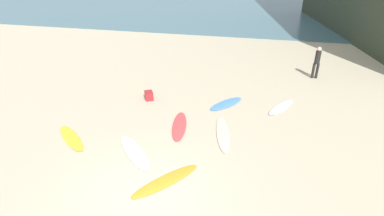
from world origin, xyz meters
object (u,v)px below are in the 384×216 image
at_px(surfboard_6, 134,152).
at_px(surfboard_0, 226,104).
at_px(surfboard_2, 71,138).
at_px(surfboard_4, 223,133).
at_px(surfboard_5, 281,107).
at_px(surfboard_1, 166,181).
at_px(beach_cooler, 149,96).
at_px(surfboard_3, 179,126).
at_px(beachgoer_near, 317,61).

bearing_deg(surfboard_6, surfboard_0, -162.48).
bearing_deg(surfboard_2, surfboard_4, 146.46).
xyz_separation_m(surfboard_5, surfboard_6, (-5.00, -4.54, -0.00)).
height_order(surfboard_1, beach_cooler, beach_cooler).
bearing_deg(surfboard_4, surfboard_3, 163.15).
height_order(surfboard_1, beachgoer_near, beachgoer_near).
distance_m(surfboard_4, surfboard_6, 3.35).
height_order(beachgoer_near, beach_cooler, beachgoer_near).
height_order(surfboard_5, surfboard_6, surfboard_5).
bearing_deg(surfboard_6, surfboard_1, 100.06).
xyz_separation_m(surfboard_1, surfboard_2, (-4.05, 1.46, 0.01)).
height_order(surfboard_3, surfboard_4, surfboard_4).
bearing_deg(surfboard_5, surfboard_1, 87.78).
bearing_deg(surfboard_4, surfboard_6, -158.00).
bearing_deg(surfboard_4, surfboard_2, -175.23).
xyz_separation_m(surfboard_2, surfboard_4, (5.37, 1.55, -0.01)).
bearing_deg(surfboard_2, surfboard_0, 168.37).
xyz_separation_m(surfboard_0, surfboard_5, (2.40, 0.20, 0.01)).
bearing_deg(surfboard_0, surfboard_3, -87.38).
xyz_separation_m(surfboard_4, surfboard_5, (2.20, 2.70, 0.00)).
distance_m(surfboard_6, beachgoer_near, 10.94).
bearing_deg(beachgoer_near, surfboard_3, 41.70).
bearing_deg(beach_cooler, surfboard_3, -46.16).
bearing_deg(surfboard_1, surfboard_0, 116.91).
relative_size(surfboard_2, surfboard_4, 0.83).
height_order(surfboard_5, beach_cooler, beach_cooler).
height_order(surfboard_6, beach_cooler, beach_cooler).
bearing_deg(beach_cooler, surfboard_4, -30.98).
distance_m(surfboard_2, beach_cooler, 4.13).
relative_size(surfboard_5, beach_cooler, 4.22).
bearing_deg(beach_cooler, surfboard_1, -65.31).
bearing_deg(beachgoer_near, surfboard_2, 34.41).
xyz_separation_m(surfboard_1, surfboard_5, (3.52, 5.71, 0.01)).
bearing_deg(beachgoer_near, beach_cooler, 22.98).
xyz_separation_m(surfboard_1, surfboard_6, (-1.48, 1.17, 0.00)).
distance_m(surfboard_0, surfboard_3, 2.79).
bearing_deg(surfboard_0, surfboard_6, -84.76).
xyz_separation_m(surfboard_6, beachgoer_near, (6.80, 8.52, 0.91)).
bearing_deg(surfboard_4, surfboard_0, 83.14).
height_order(surfboard_0, surfboard_3, surfboard_3).
bearing_deg(surfboard_0, beachgoer_near, 81.07).
xyz_separation_m(beachgoer_near, beach_cooler, (-7.74, -4.44, -0.77)).
bearing_deg(surfboard_1, surfboard_3, 136.01).
bearing_deg(beach_cooler, beachgoer_near, 29.85).
xyz_separation_m(surfboard_0, beach_cooler, (-3.53, -0.25, 0.15)).
bearing_deg(surfboard_4, beachgoer_near, 47.68).
bearing_deg(surfboard_2, beachgoer_near, 171.62).
height_order(surfboard_3, surfboard_6, same).
bearing_deg(surfboard_1, surfboard_4, 104.81).
height_order(surfboard_4, surfboard_6, surfboard_4).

